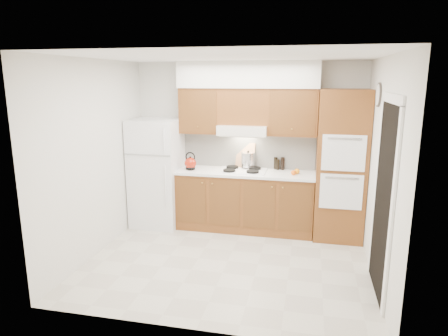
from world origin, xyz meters
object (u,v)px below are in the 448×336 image
(kettle, at_px, (190,163))
(stock_pot, at_px, (248,160))
(fridge, at_px, (157,173))
(oven_cabinet, at_px, (341,166))

(kettle, bearing_deg, stock_pot, 20.48)
(kettle, bearing_deg, fridge, -178.06)
(kettle, xyz_separation_m, stock_pot, (0.87, 0.27, 0.04))
(fridge, bearing_deg, kettle, -1.47)
(oven_cabinet, height_order, stock_pot, oven_cabinet)
(oven_cabinet, bearing_deg, kettle, -178.75)
(stock_pot, bearing_deg, fridge, -170.03)
(oven_cabinet, xyz_separation_m, stock_pot, (-1.40, 0.22, -0.02))
(fridge, xyz_separation_m, stock_pot, (1.44, 0.25, 0.22))
(kettle, distance_m, stock_pot, 0.91)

